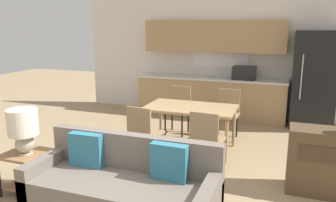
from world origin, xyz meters
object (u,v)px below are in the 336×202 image
at_px(side_table, 26,165).
at_px(dining_chair_far_right, 227,111).
at_px(refrigerator, 314,80).
at_px(dining_table, 190,110).
at_px(couch, 124,184).
at_px(table_lamp, 23,127).
at_px(dining_chair_far_left, 178,107).
at_px(dining_chair_near_left, 144,131).
at_px(dining_chair_near_right, 206,138).

distance_m(side_table, dining_chair_far_right, 3.48).
bearing_deg(refrigerator, dining_table, -133.37).
height_order(couch, table_lamp, table_lamp).
height_order(side_table, dining_chair_far_right, dining_chair_far_right).
xyz_separation_m(dining_table, side_table, (-1.47, -2.09, -0.32)).
height_order(refrigerator, dining_table, refrigerator).
bearing_deg(dining_chair_far_left, table_lamp, -105.14).
bearing_deg(side_table, dining_chair_far_left, 70.68).
distance_m(refrigerator, dining_chair_far_right, 2.01).
xyz_separation_m(dining_chair_near_left, dining_chair_far_left, (0.01, 1.59, 0.00)).
distance_m(side_table, dining_chair_far_left, 3.04).
relative_size(couch, dining_chair_near_right, 2.34).
relative_size(dining_table, couch, 0.70).
bearing_deg(dining_table, couch, -94.02).
height_order(refrigerator, side_table, refrigerator).
height_order(refrigerator, dining_chair_near_right, refrigerator).
xyz_separation_m(table_lamp, dining_chair_far_right, (1.90, 2.91, -0.35)).
relative_size(dining_table, dining_chair_far_right, 1.63).
xyz_separation_m(table_lamp, dining_chair_near_right, (1.89, 1.34, -0.35)).
bearing_deg(couch, dining_table, 85.98).
bearing_deg(refrigerator, dining_chair_near_left, -130.13).
relative_size(dining_table, dining_chair_far_left, 1.63).
distance_m(side_table, dining_chair_near_left, 1.63).
relative_size(table_lamp, dining_chair_near_left, 0.62).
bearing_deg(dining_chair_near_left, dining_chair_far_left, -82.19).
height_order(side_table, table_lamp, table_lamp).
bearing_deg(table_lamp, couch, 2.42).
xyz_separation_m(couch, dining_chair_near_left, (-0.33, 1.26, 0.18)).
bearing_deg(dining_table, refrigerator, 46.63).
height_order(couch, dining_chair_far_right, dining_chair_far_right).
bearing_deg(dining_chair_near_right, dining_chair_far_right, -86.03).
bearing_deg(couch, table_lamp, -177.58).
bearing_deg(table_lamp, dining_chair_near_right, 35.33).
distance_m(dining_chair_near_left, dining_chair_far_right, 1.86).
bearing_deg(dining_chair_far_right, dining_chair_near_left, -117.98).
xyz_separation_m(dining_chair_near_left, dining_chair_near_right, (0.94, 0.03, 0.00)).
xyz_separation_m(couch, dining_chair_far_left, (-0.32, 2.84, 0.18)).
height_order(dining_chair_near_left, dining_chair_near_right, same).
xyz_separation_m(dining_table, couch, (-0.15, -2.07, -0.34)).
distance_m(dining_table, dining_chair_near_right, 0.92).
height_order(dining_table, couch, couch).
bearing_deg(dining_chair_far_left, dining_chair_far_right, 4.39).
bearing_deg(dining_chair_far_right, couch, -99.62).
bearing_deg(dining_chair_far_right, refrigerator, 43.16).
bearing_deg(dining_chair_near_right, side_table, 38.49).
bearing_deg(dining_chair_near_right, couch, 69.06).
height_order(dining_chair_near_right, dining_chair_far_right, same).
relative_size(dining_chair_near_left, dining_chair_near_right, 1.00).
height_order(table_lamp, dining_chair_near_left, table_lamp).
bearing_deg(refrigerator, dining_chair_far_left, -151.83).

